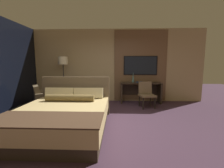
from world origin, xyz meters
TOP-DOWN VIEW (x-y plane):
  - ground_plane at (0.00, 0.00)m, footprint 16.00×16.00m
  - wall_back_tv_panel at (0.14, 2.59)m, footprint 7.20×0.09m
  - bed at (-0.92, -0.13)m, footprint 1.93×2.26m
  - desk at (1.17, 2.32)m, footprint 1.51×0.49m
  - tv at (1.17, 2.52)m, footprint 1.28×0.04m
  - desk_chair at (1.27, 1.72)m, footprint 0.58×0.58m
  - armchair_by_window at (-2.06, 1.44)m, footprint 1.08×1.09m
  - floor_lamp at (-1.72, 2.16)m, footprint 0.34×0.34m
  - vase_tall at (0.88, 2.36)m, footprint 0.10×0.10m
  - book at (1.12, 2.27)m, footprint 0.24×0.19m

SIDE VIEW (x-z plane):
  - ground_plane at x=0.00m, z-range 0.00..0.00m
  - armchair_by_window at x=-2.06m, z-range -0.13..0.67m
  - bed at x=-0.92m, z-range -0.24..0.86m
  - desk_chair at x=1.27m, z-range 0.07..0.94m
  - desk at x=1.17m, z-range 0.12..0.90m
  - book at x=1.12m, z-range 0.78..0.81m
  - vase_tall at x=0.88m, z-range 0.78..1.17m
  - wall_back_tv_panel at x=0.14m, z-range 0.00..2.80m
  - tv at x=1.17m, z-range 1.05..1.77m
  - floor_lamp at x=-1.72m, z-range 0.59..2.32m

